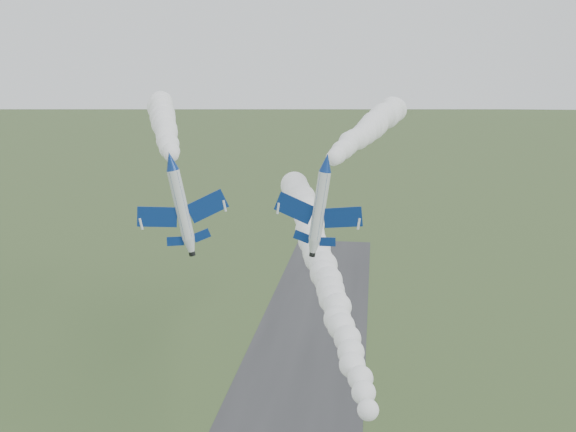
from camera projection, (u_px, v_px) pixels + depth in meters
name	position (u px, v px, depth m)	size (l,w,h in m)	color
smoke_trail_jet_lead	(319.00, 256.00, 85.07)	(5.06, 73.18, 5.06)	silver
jet_pair_left	(171.00, 161.00, 69.60)	(10.01, 11.80, 3.33)	white
smoke_trail_jet_pair_left	(164.00, 122.00, 103.88)	(4.93, 66.69, 4.93)	silver
jet_pair_right	(326.00, 163.00, 67.47)	(9.56, 11.49, 2.99)	white
smoke_trail_jet_pair_right	(371.00, 127.00, 98.25)	(4.80, 60.53, 4.80)	silver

